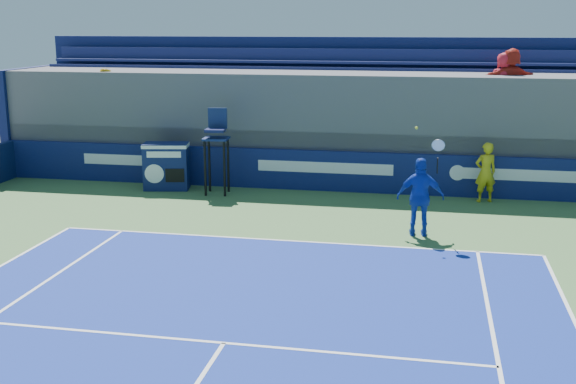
% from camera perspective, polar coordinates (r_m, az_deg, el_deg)
% --- Properties ---
extents(ball_person, '(0.71, 0.58, 1.67)m').
position_cam_1_polar(ball_person, '(20.57, 15.34, 1.51)').
color(ball_person, gold).
rests_on(ball_person, apron).
extents(back_hoarding, '(20.40, 0.21, 1.20)m').
position_cam_1_polar(back_hoarding, '(21.28, 2.95, 1.67)').
color(back_hoarding, '#0D174D').
rests_on(back_hoarding, ground).
extents(match_clock, '(1.43, 0.95, 1.40)m').
position_cam_1_polar(match_clock, '(21.71, -9.59, 2.12)').
color(match_clock, '#0F194C').
rests_on(match_clock, ground).
extents(umpire_chair, '(0.76, 0.76, 2.48)m').
position_cam_1_polar(umpire_chair, '(20.81, -5.67, 3.96)').
color(umpire_chair, black).
rests_on(umpire_chair, ground).
extents(tennis_player, '(1.10, 0.50, 2.57)m').
position_cam_1_polar(tennis_player, '(16.91, 10.43, -0.39)').
color(tennis_player, '#1638B3').
rests_on(tennis_player, apron).
extents(stadium_seating, '(21.00, 4.05, 4.40)m').
position_cam_1_polar(stadium_seating, '(23.07, 3.78, 5.69)').
color(stadium_seating, '#58585E').
rests_on(stadium_seating, ground).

